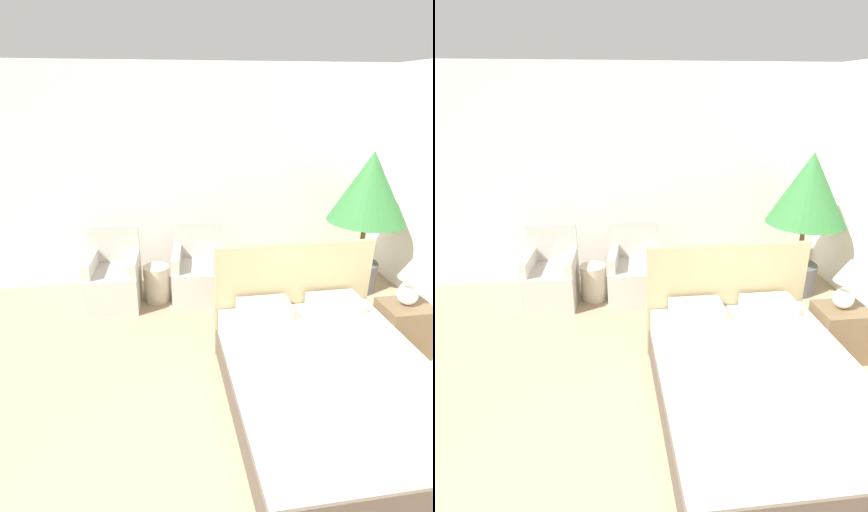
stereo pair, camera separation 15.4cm
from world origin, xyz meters
The scene contains 8 objects.
wall_back centered at (0.00, 4.02, 1.45)m, with size 10.00×0.06×2.90m.
bed centered at (1.02, 1.16, 0.30)m, with size 1.61×2.00×1.18m.
armchair_near_window_left centered at (-0.89, 3.34, 0.30)m, with size 0.68×0.71×0.96m.
armchair_near_window_right centered at (0.18, 3.34, 0.30)m, with size 0.71×0.74×0.96m.
potted_palm centered at (2.38, 3.26, 1.30)m, with size 0.99×0.99×1.88m.
nightstand centered at (2.14, 1.81, 0.28)m, with size 0.49×0.40×0.56m.
table_lamp centered at (2.13, 1.83, 0.86)m, with size 0.25×0.25×0.52m.
side_table centered at (-0.35, 3.36, 0.23)m, with size 0.33×0.33×0.47m.
Camera 1 is at (-0.29, -1.37, 2.54)m, focal length 28.00 mm.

